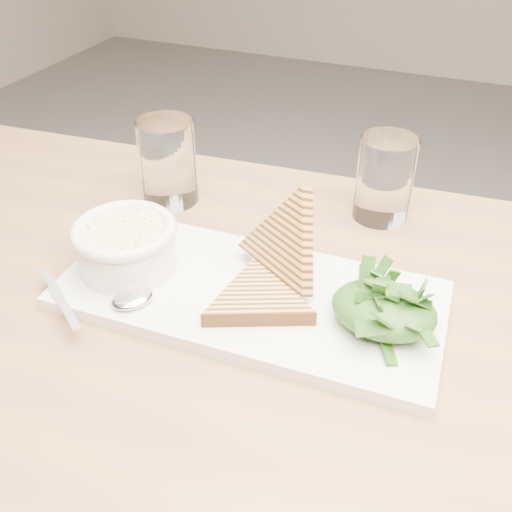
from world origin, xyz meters
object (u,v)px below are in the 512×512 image
at_px(soup_bowl, 127,251).
at_px(glass_far, 385,179).
at_px(glass_near, 168,162).
at_px(platter, 249,295).
at_px(table_top, 133,309).

relative_size(soup_bowl, glass_far, 0.97).
bearing_deg(glass_near, platter, -40.62).
xyz_separation_m(soup_bowl, glass_far, (0.25, 0.25, 0.02)).
height_order(table_top, glass_near, glass_near).
xyz_separation_m(soup_bowl, glass_near, (-0.05, 0.18, 0.02)).
bearing_deg(glass_near, soup_bowl, -75.83).
bearing_deg(table_top, platter, 18.78).
relative_size(table_top, soup_bowl, 9.59).
bearing_deg(platter, glass_far, 67.79).
bearing_deg(table_top, glass_far, 51.18).
height_order(table_top, soup_bowl, soup_bowl).
relative_size(soup_bowl, glass_near, 0.94).
bearing_deg(platter, table_top, -161.22).
distance_m(table_top, platter, 0.14).
distance_m(platter, glass_near, 0.26).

